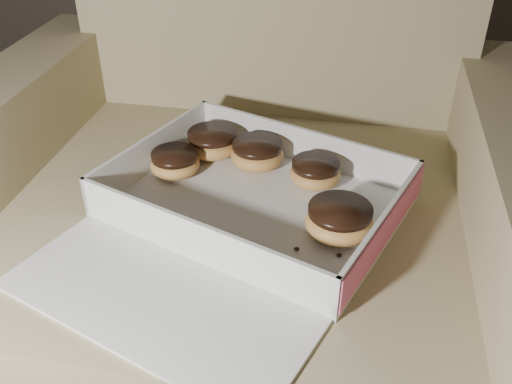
{
  "coord_description": "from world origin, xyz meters",
  "views": [
    {
      "loc": [
        0.78,
        0.16,
        0.91
      ],
      "look_at": [
        0.65,
        0.83,
        0.45
      ],
      "focal_mm": 40.0,
      "sensor_mm": 36.0,
      "label": 1
    }
  ],
  "objects": [
    {
      "name": "crumb_d",
      "position": [
        0.77,
        0.67,
        0.43
      ],
      "size": [
        0.01,
        0.01,
        0.0
      ],
      "primitive_type": "ellipsoid",
      "color": "black",
      "rests_on": "bakery_box"
    },
    {
      "name": "crumb_c",
      "position": [
        0.77,
        0.66,
        0.43
      ],
      "size": [
        0.01,
        0.01,
        0.0
      ],
      "primitive_type": "ellipsoid",
      "color": "black",
      "rests_on": "bakery_box"
    },
    {
      "name": "donut_a",
      "position": [
        0.55,
        0.95,
        0.45
      ],
      "size": [
        0.09,
        0.09,
        0.04
      ],
      "color": "gold",
      "rests_on": "bakery_box"
    },
    {
      "name": "donut_d",
      "position": [
        0.63,
        0.93,
        0.45
      ],
      "size": [
        0.08,
        0.08,
        0.04
      ],
      "color": "gold",
      "rests_on": "bakery_box"
    },
    {
      "name": "crumb_a",
      "position": [
        0.78,
        0.73,
        0.43
      ],
      "size": [
        0.01,
        0.01,
        0.0
      ],
      "primitive_type": "ellipsoid",
      "color": "black",
      "rests_on": "bakery_box"
    },
    {
      "name": "armchair",
      "position": [
        0.61,
        0.92,
        0.29
      ],
      "size": [
        0.89,
        0.76,
        0.93
      ],
      "color": "#91865D",
      "rests_on": "floor"
    },
    {
      "name": "donut_b",
      "position": [
        0.77,
        0.78,
        0.45
      ],
      "size": [
        0.09,
        0.09,
        0.05
      ],
      "color": "gold",
      "rests_on": "bakery_box"
    },
    {
      "name": "bakery_box",
      "position": [
        0.64,
        0.79,
        0.43
      ],
      "size": [
        0.52,
        0.56,
        0.07
      ],
      "rotation": [
        0.0,
        0.0,
        -0.35
      ],
      "color": "silver",
      "rests_on": "armchair"
    },
    {
      "name": "crumb_e",
      "position": [
        0.47,
        0.8,
        0.43
      ],
      "size": [
        0.01,
        0.01,
        0.0
      ],
      "primitive_type": "ellipsoid",
      "color": "black",
      "rests_on": "bakery_box"
    },
    {
      "name": "donut_e",
      "position": [
        0.51,
        0.88,
        0.45
      ],
      "size": [
        0.08,
        0.08,
        0.04
      ],
      "color": "gold",
      "rests_on": "bakery_box"
    },
    {
      "name": "donut_c",
      "position": [
        0.73,
        0.9,
        0.45
      ],
      "size": [
        0.08,
        0.08,
        0.04
      ],
      "color": "gold",
      "rests_on": "bakery_box"
    },
    {
      "name": "crumb_b",
      "position": [
        0.72,
        0.74,
        0.43
      ],
      "size": [
        0.01,
        0.01,
        0.0
      ],
      "primitive_type": "ellipsoid",
      "color": "black",
      "rests_on": "bakery_box"
    }
  ]
}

